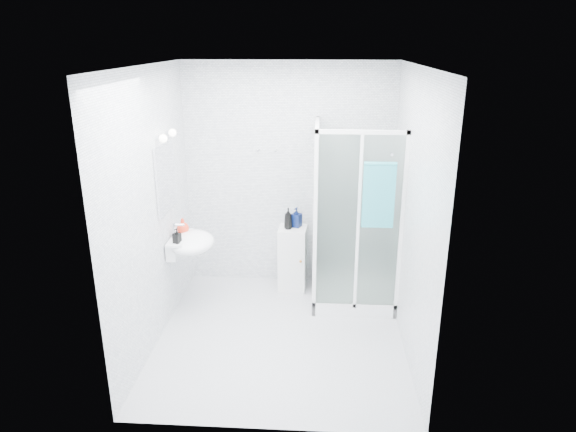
# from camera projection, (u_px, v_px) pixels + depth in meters

# --- Properties ---
(room) EXTENTS (2.40, 2.60, 2.60)m
(room) POSITION_uv_depth(u_px,v_px,m) (280.00, 213.00, 4.70)
(room) COLOR white
(room) RESTS_ON ground
(shower_enclosure) EXTENTS (0.90, 0.95, 2.00)m
(shower_enclosure) POSITION_uv_depth(u_px,v_px,m) (346.00, 265.00, 5.67)
(shower_enclosure) COLOR white
(shower_enclosure) RESTS_ON ground
(wall_basin) EXTENTS (0.46, 0.56, 0.35)m
(wall_basin) POSITION_uv_depth(u_px,v_px,m) (190.00, 243.00, 5.35)
(wall_basin) COLOR white
(wall_basin) RESTS_ON ground
(mirror) EXTENTS (0.02, 0.60, 0.70)m
(mirror) POSITION_uv_depth(u_px,v_px,m) (166.00, 177.00, 5.13)
(mirror) COLOR white
(mirror) RESTS_ON room
(vanity_lights) EXTENTS (0.10, 0.40, 0.08)m
(vanity_lights) POSITION_uv_depth(u_px,v_px,m) (167.00, 136.00, 4.99)
(vanity_lights) COLOR silver
(vanity_lights) RESTS_ON room
(wall_hooks) EXTENTS (0.23, 0.06, 0.03)m
(wall_hooks) POSITION_uv_depth(u_px,v_px,m) (267.00, 150.00, 5.80)
(wall_hooks) COLOR silver
(wall_hooks) RESTS_ON room
(storage_cabinet) EXTENTS (0.33, 0.35, 0.76)m
(storage_cabinet) POSITION_uv_depth(u_px,v_px,m) (293.00, 258.00, 6.00)
(storage_cabinet) COLOR white
(storage_cabinet) RESTS_ON ground
(hand_towel) EXTENTS (0.31, 0.05, 0.66)m
(hand_towel) POSITION_uv_depth(u_px,v_px,m) (379.00, 194.00, 4.96)
(hand_towel) COLOR teal
(hand_towel) RESTS_ON shower_enclosure
(shampoo_bottle_a) EXTENTS (0.11, 0.11, 0.25)m
(shampoo_bottle_a) POSITION_uv_depth(u_px,v_px,m) (288.00, 218.00, 5.81)
(shampoo_bottle_a) COLOR black
(shampoo_bottle_a) RESTS_ON storage_cabinet
(shampoo_bottle_b) EXTENTS (0.14, 0.14, 0.23)m
(shampoo_bottle_b) POSITION_uv_depth(u_px,v_px,m) (296.00, 217.00, 5.88)
(shampoo_bottle_b) COLOR #0C1A4D
(shampoo_bottle_b) RESTS_ON storage_cabinet
(soap_dispenser_orange) EXTENTS (0.16, 0.16, 0.16)m
(soap_dispenser_orange) POSITION_uv_depth(u_px,v_px,m) (183.00, 226.00, 5.40)
(soap_dispenser_orange) COLOR red
(soap_dispenser_orange) RESTS_ON wall_basin
(soap_dispenser_black) EXTENTS (0.09, 0.09, 0.15)m
(soap_dispenser_black) POSITION_uv_depth(u_px,v_px,m) (177.00, 236.00, 5.15)
(soap_dispenser_black) COLOR black
(soap_dispenser_black) RESTS_ON wall_basin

